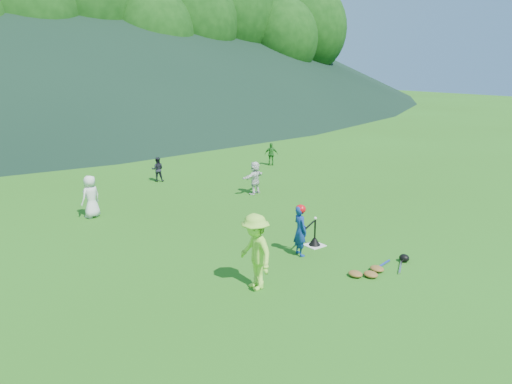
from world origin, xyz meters
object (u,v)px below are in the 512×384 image
batting_tee (315,241)px  fielder_b (158,169)px  fielder_a (91,197)px  fielder_d (255,178)px  fielder_c (271,154)px  equipment_pile (377,269)px  home_plate (314,245)px  adult_coach (255,252)px  batter_child (300,231)px

batting_tee → fielder_b: bearing=90.2°
batting_tee → fielder_a: bearing=122.5°
fielder_d → fielder_c: bearing=-151.5°
fielder_a → fielder_c: (9.20, 2.81, -0.13)m
fielder_c → equipment_pile: (-5.48, -10.68, -0.44)m
fielder_a → home_plate: bearing=101.5°
adult_coach → equipment_pile: size_ratio=0.90×
fielder_c → fielder_d: size_ratio=0.87×
batter_child → fielder_c: batter_child is taller
adult_coach → fielder_a: (-1.02, 6.89, -0.16)m
fielder_d → equipment_pile: (-1.87, -7.11, -0.52)m
fielder_a → equipment_pile: size_ratio=0.72×
fielder_b → fielder_a: bearing=68.5°
home_plate → fielder_b: fielder_b is taller
fielder_d → batting_tee: bearing=53.5°
adult_coach → fielder_a: size_ratio=1.25×
home_plate → fielder_d: bearing=69.6°
fielder_d → fielder_b: bearing=-79.7°
batter_child → fielder_d: bearing=-13.5°
adult_coach → batter_child: bearing=119.7°
adult_coach → fielder_c: bearing=147.0°
fielder_a → fielder_d: fielder_a is taller
fielder_b → equipment_pile: (0.04, -10.92, -0.42)m
fielder_d → batting_tee: size_ratio=1.72×
batting_tee → equipment_pile: size_ratio=0.38×
adult_coach → fielder_b: 10.30m
batter_child → fielder_b: (0.69, 9.12, -0.14)m
adult_coach → fielder_a: 6.97m
home_plate → fielder_b: bearing=90.2°
fielder_d → equipment_pile: fielder_d is taller
batting_tee → home_plate: bearing=0.0°
fielder_d → adult_coach: bearing=37.1°
home_plate → adult_coach: bearing=-158.6°
fielder_a → fielder_d: 5.65m
fielder_b → fielder_d: size_ratio=0.82×
adult_coach → fielder_b: size_ratio=1.67×
fielder_c → fielder_b: bearing=33.2°
home_plate → fielder_c: (5.49, 8.64, 0.50)m
home_plate → batting_tee: batting_tee is taller
home_plate → fielder_a: bearing=122.5°
batter_child → adult_coach: 2.14m
fielder_b → batter_child: bearing=114.5°
home_plate → equipment_pile: equipment_pile is taller
fielder_a → fielder_d: (5.59, -0.77, -0.06)m
home_plate → batting_tee: bearing=0.0°
fielder_b → equipment_pile: 10.93m
fielder_c → equipment_pile: fielder_c is taller
home_plate → batting_tee: (0.00, 0.00, 0.12)m
fielder_c → batting_tee: fielder_c is taller
fielder_a → equipment_pile: fielder_a is taller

